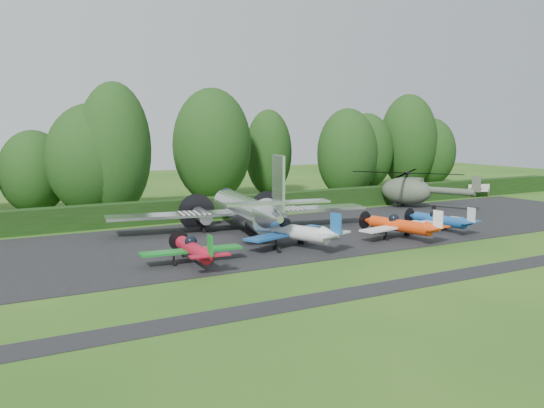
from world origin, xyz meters
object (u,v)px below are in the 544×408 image
light_plane_white (292,231)px  light_plane_orange (400,225)px  transport_plane (246,210)px  sign_board (479,189)px  helicopter (407,188)px  light_plane_red (193,249)px  light_plane_blue (439,220)px

light_plane_white → light_plane_orange: light_plane_white is taller
light_plane_white → light_plane_orange: (8.93, -1.29, -0.12)m
transport_plane → sign_board: bearing=0.4°
light_plane_orange → helicopter: helicopter is taller
sign_board → transport_plane: bearing=179.0°
light_plane_red → light_plane_blue: (22.17, 1.04, -0.05)m
transport_plane → sign_board: size_ratio=7.45×
light_plane_red → transport_plane: bearing=40.6°
light_plane_red → light_plane_blue: 22.20m
light_plane_red → light_plane_orange: size_ratio=0.94×
light_plane_orange → sign_board: bearing=41.3°
transport_plane → light_plane_red: bearing=-145.4°
sign_board → helicopter: bearing=175.8°
light_plane_white → sign_board: 37.66m
light_plane_blue → helicopter: bearing=65.1°
light_plane_white → sign_board: size_ratio=2.76×
light_plane_red → helicopter: size_ratio=0.50×
light_plane_white → helicopter: bearing=48.6°
light_plane_red → sign_board: light_plane_red is taller
light_plane_orange → sign_board: 30.18m
helicopter → sign_board: bearing=31.1°
light_plane_red → sign_board: 45.81m
light_plane_blue → light_plane_white: bearing=-174.4°
transport_plane → sign_board: transport_plane is taller
light_plane_white → light_plane_orange: bearing=11.5°
light_plane_white → light_plane_blue: light_plane_white is taller
light_plane_orange → light_plane_blue: 5.15m
sign_board → light_plane_blue: bearing=-158.2°
transport_plane → light_plane_white: bearing=-100.1°
light_plane_red → light_plane_blue: light_plane_red is taller
transport_plane → light_plane_blue: bearing=-38.1°
light_plane_white → light_plane_blue: (14.00, -0.39, -0.24)m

